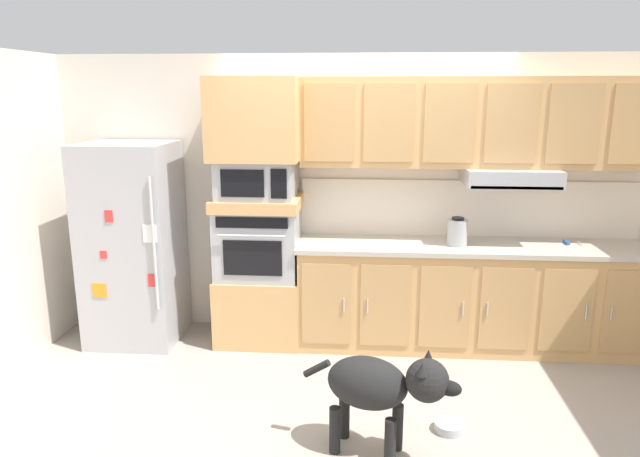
{
  "coord_description": "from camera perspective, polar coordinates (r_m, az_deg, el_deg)",
  "views": [
    {
      "loc": [
        -0.0,
        -4.05,
        2.19
      ],
      "look_at": [
        -0.34,
        0.34,
        1.13
      ],
      "focal_mm": 32.29,
      "sensor_mm": 36.0,
      "label": 1
    }
  ],
  "objects": [
    {
      "name": "refrigerator",
      "position": [
        5.3,
        -18.04,
        -1.44
      ],
      "size": [
        0.76,
        0.73,
        1.76
      ],
      "color": "#ADADB2",
      "rests_on": "ground"
    },
    {
      "name": "upper_cabinet_with_hood",
      "position": [
        5.02,
        15.47,
        9.77
      ],
      "size": [
        2.92,
        0.48,
        0.88
      ],
      "color": "tan",
      "rests_on": "backsplash_panel"
    },
    {
      "name": "dog",
      "position": [
        3.6,
        6.11,
        -15.24
      ],
      "size": [
        0.96,
        0.46,
        0.7
      ],
      "rotation": [
        0.0,
        0.0,
        -0.3
      ],
      "color": "black",
      "rests_on": "ground"
    },
    {
      "name": "dog_food_bowl",
      "position": [
        4.1,
        12.71,
        -18.58
      ],
      "size": [
        0.2,
        0.2,
        0.06
      ],
      "color": "#B2B7BC",
      "rests_on": "ground"
    },
    {
      "name": "appliance_mid_shelf",
      "position": [
        4.97,
        -6.18,
        2.57
      ],
      "size": [
        0.74,
        0.62,
        0.1
      ],
      "primitive_type": "cube",
      "color": "tan",
      "rests_on": "built_in_oven"
    },
    {
      "name": "electric_kettle",
      "position": [
        4.95,
        13.45,
        -0.35
      ],
      "size": [
        0.17,
        0.17,
        0.24
      ],
      "color": "#A8AAAF",
      "rests_on": "countertop_slab"
    },
    {
      "name": "oven_base_cabinet",
      "position": [
        5.24,
        -5.92,
        -7.69
      ],
      "size": [
        0.74,
        0.62,
        0.6
      ],
      "primitive_type": "cube",
      "color": "tan",
      "rests_on": "ground"
    },
    {
      "name": "microwave",
      "position": [
        4.93,
        -6.25,
        4.95
      ],
      "size": [
        0.64,
        0.54,
        0.32
      ],
      "color": "#A8AAAF",
      "rests_on": "appliance_mid_shelf"
    },
    {
      "name": "countertop_slab",
      "position": [
        5.05,
        14.8,
        -1.71
      ],
      "size": [
        2.96,
        0.64,
        0.04
      ],
      "primitive_type": "cube",
      "color": "#BCB2A3",
      "rests_on": "lower_cabinet_run"
    },
    {
      "name": "ground_plane",
      "position": [
        4.6,
        4.02,
        -14.91
      ],
      "size": [
        9.6,
        9.6,
        0.0
      ],
      "primitive_type": "plane",
      "color": "#9E9389"
    },
    {
      "name": "back_kitchen_wall",
      "position": [
        5.24,
        4.35,
        3.17
      ],
      "size": [
        6.2,
        0.12,
        2.5
      ],
      "primitive_type": "cube",
      "color": "silver",
      "rests_on": "ground"
    },
    {
      "name": "built_in_oven",
      "position": [
        5.05,
        -6.09,
        -1.34
      ],
      "size": [
        0.7,
        0.62,
        0.6
      ],
      "color": "#A8AAAF",
      "rests_on": "oven_base_cabinet"
    },
    {
      "name": "screwdriver",
      "position": [
        5.31,
        23.33,
        -1.27
      ],
      "size": [
        0.13,
        0.12,
        0.03
      ],
      "color": "blue",
      "rests_on": "countertop_slab"
    },
    {
      "name": "appliance_upper_cabinet",
      "position": [
        4.89,
        -6.4,
        10.76
      ],
      "size": [
        0.74,
        0.62,
        0.68
      ],
      "primitive_type": "cube",
      "color": "tan",
      "rests_on": "microwave"
    },
    {
      "name": "backsplash_panel",
      "position": [
        5.27,
        14.44,
        1.95
      ],
      "size": [
        2.96,
        0.02,
        0.5
      ],
      "primitive_type": "cube",
      "color": "white",
      "rests_on": "countertop_slab"
    },
    {
      "name": "lower_cabinet_run",
      "position": [
        5.19,
        14.5,
        -6.63
      ],
      "size": [
        2.92,
        0.63,
        0.88
      ],
      "color": "tan",
      "rests_on": "ground"
    }
  ]
}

